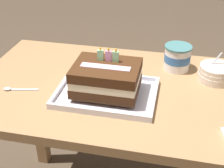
{
  "coord_description": "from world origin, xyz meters",
  "views": [
    {
      "loc": [
        0.2,
        -1.02,
        1.41
      ],
      "look_at": [
        -0.01,
        -0.03,
        0.8
      ],
      "focal_mm": 50.83,
      "sensor_mm": 36.0,
      "label": 1
    }
  ],
  "objects_px": {
    "foil_tray": "(107,94)",
    "serving_spoon_near_tray": "(13,89)",
    "birthday_cake": "(106,78)",
    "bowl_stack": "(216,73)",
    "ice_cream_tub": "(177,57)"
  },
  "relations": [
    {
      "from": "foil_tray",
      "to": "ice_cream_tub",
      "type": "bearing_deg",
      "value": 47.55
    },
    {
      "from": "serving_spoon_near_tray",
      "to": "ice_cream_tub",
      "type": "bearing_deg",
      "value": 27.13
    },
    {
      "from": "foil_tray",
      "to": "birthday_cake",
      "type": "bearing_deg",
      "value": 90.0
    },
    {
      "from": "serving_spoon_near_tray",
      "to": "foil_tray",
      "type": "bearing_deg",
      "value": 6.7
    },
    {
      "from": "birthday_cake",
      "to": "ice_cream_tub",
      "type": "xyz_separation_m",
      "value": [
        0.24,
        0.26,
        -0.02
      ]
    },
    {
      "from": "foil_tray",
      "to": "bowl_stack",
      "type": "bearing_deg",
      "value": 27.01
    },
    {
      "from": "foil_tray",
      "to": "birthday_cake",
      "type": "distance_m",
      "value": 0.07
    },
    {
      "from": "birthday_cake",
      "to": "serving_spoon_near_tray",
      "type": "distance_m",
      "value": 0.37
    },
    {
      "from": "foil_tray",
      "to": "serving_spoon_near_tray",
      "type": "relative_size",
      "value": 2.74
    },
    {
      "from": "bowl_stack",
      "to": "serving_spoon_near_tray",
      "type": "height_order",
      "value": "bowl_stack"
    },
    {
      "from": "birthday_cake",
      "to": "bowl_stack",
      "type": "relative_size",
      "value": 1.75
    },
    {
      "from": "foil_tray",
      "to": "bowl_stack",
      "type": "height_order",
      "value": "bowl_stack"
    },
    {
      "from": "bowl_stack",
      "to": "serving_spoon_near_tray",
      "type": "distance_m",
      "value": 0.79
    },
    {
      "from": "bowl_stack",
      "to": "ice_cream_tub",
      "type": "distance_m",
      "value": 0.17
    },
    {
      "from": "birthday_cake",
      "to": "serving_spoon_near_tray",
      "type": "xyz_separation_m",
      "value": [
        -0.36,
        -0.04,
        -0.07
      ]
    }
  ]
}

